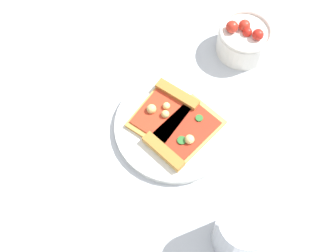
{
  "coord_description": "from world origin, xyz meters",
  "views": [
    {
      "loc": [
        -0.1,
        -0.38,
        0.75
      ],
      "look_at": [
        0.01,
        -0.03,
        0.03
      ],
      "focal_mm": 47.79,
      "sensor_mm": 36.0,
      "label": 1
    }
  ],
  "objects": [
    {
      "name": "ground_plane",
      "position": [
        0.0,
        0.0,
        0.0
      ],
      "size": [
        2.4,
        2.4,
        0.0
      ],
      "primitive_type": "plane",
      "color": "silver",
      "rests_on": "ground"
    },
    {
      "name": "plate",
      "position": [
        0.02,
        -0.02,
        0.01
      ],
      "size": [
        0.23,
        0.23,
        0.01
      ],
      "primitive_type": "cylinder",
      "color": "silver",
      "rests_on": "ground_plane"
    },
    {
      "name": "soda_glass",
      "position": [
        0.06,
        -0.25,
        0.06
      ],
      "size": [
        0.08,
        0.08,
        0.12
      ],
      "color": "silver",
      "rests_on": "ground_plane"
    },
    {
      "name": "paper_napkin",
      "position": [
        -0.26,
        0.04,
        0.0
      ],
      "size": [
        0.17,
        0.13,
        0.0
      ],
      "primitive_type": "cube",
      "rotation": [
        0.0,
        0.0,
        -0.14
      ],
      "color": "white",
      "rests_on": "ground_plane"
    },
    {
      "name": "salad_bowl",
      "position": [
        0.21,
        0.11,
        0.03
      ],
      "size": [
        0.11,
        0.11,
        0.08
      ],
      "color": "white",
      "rests_on": "ground_plane"
    },
    {
      "name": "pizza_slice_near",
      "position": [
        0.01,
        0.01,
        0.02
      ],
      "size": [
        0.15,
        0.14,
        0.02
      ],
      "color": "gold",
      "rests_on": "plate"
    },
    {
      "name": "pizza_slice_far",
      "position": [
        0.03,
        -0.05,
        0.02
      ],
      "size": [
        0.16,
        0.14,
        0.02
      ],
      "color": "#E5B256",
      "rests_on": "plate"
    }
  ]
}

